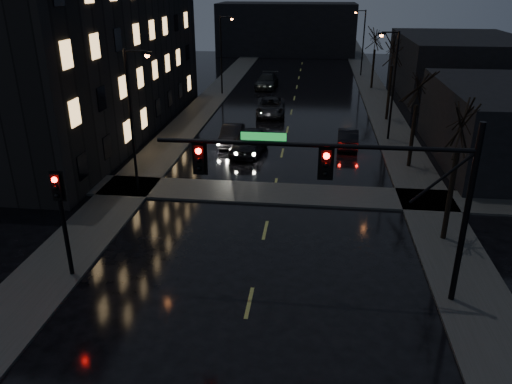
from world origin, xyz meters
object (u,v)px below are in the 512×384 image
(oncoming_car_b, at_px, (232,135))
(oncoming_car_d, at_px, (267,81))
(oncoming_car_c, at_px, (271,107))
(oncoming_car_a, at_px, (249,142))
(lead_car, at_px, (348,138))

(oncoming_car_b, relative_size, oncoming_car_d, 0.78)
(oncoming_car_b, relative_size, oncoming_car_c, 0.77)
(oncoming_car_a, relative_size, oncoming_car_d, 0.91)
(oncoming_car_b, bearing_deg, oncoming_car_d, 87.71)
(oncoming_car_c, distance_m, lead_car, 10.83)
(oncoming_car_c, relative_size, oncoming_car_d, 1.02)
(oncoming_car_c, xyz_separation_m, oncoming_car_d, (-1.58, 12.36, 0.02))
(oncoming_car_a, height_order, lead_car, oncoming_car_a)
(oncoming_car_b, relative_size, lead_car, 1.01)
(oncoming_car_b, height_order, oncoming_car_c, oncoming_car_c)
(oncoming_car_b, xyz_separation_m, lead_car, (8.54, 0.33, -0.01))
(oncoming_car_a, bearing_deg, oncoming_car_b, 136.53)
(oncoming_car_d, bearing_deg, oncoming_car_a, -83.50)
(oncoming_car_b, xyz_separation_m, oncoming_car_c, (2.10, 9.04, 0.07))
(oncoming_car_a, distance_m, oncoming_car_b, 2.54)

